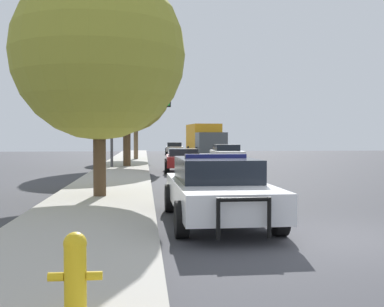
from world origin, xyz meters
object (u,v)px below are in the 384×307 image
object	(u,v)px
police_car	(217,188)
tree_sidewalk_near	(99,54)
traffic_light	(137,111)
car_background_midblock	(183,159)
car_background_oncoming	(226,154)
car_background_distant	(174,148)
box_truck	(205,139)
tree_sidewalk_mid	(127,87)
fire_hydrant	(75,274)
tree_sidewalk_far	(136,105)

from	to	relation	value
police_car	tree_sidewalk_near	bearing A→B (deg)	-54.56
tree_sidewalk_near	traffic_light	bearing A→B (deg)	86.44
police_car	car_background_midblock	distance (m)	15.00
police_car	tree_sidewalk_near	distance (m)	6.05
police_car	car_background_oncoming	bearing A→B (deg)	-101.20
car_background_oncoming	tree_sidewalk_near	bearing A→B (deg)	70.50
police_car	car_background_distant	xyz separation A→B (m)	(1.68, 41.67, -0.04)
police_car	box_truck	world-z (taller)	box_truck
tree_sidewalk_mid	traffic_light	bearing A→B (deg)	-40.00
fire_hydrant	tree_sidewalk_mid	world-z (taller)	tree_sidewalk_mid
tree_sidewalk_far	fire_hydrant	bearing A→B (deg)	-89.97
fire_hydrant	tree_sidewalk_far	distance (m)	34.08
car_background_distant	tree_sidewalk_near	xyz separation A→B (m)	(-4.58, -37.72, 3.60)
car_background_midblock	car_background_oncoming	bearing A→B (deg)	64.47
car_background_midblock	box_truck	bearing A→B (deg)	81.41
traffic_light	box_truck	xyz separation A→B (m)	(6.06, 15.91, -1.71)
car_background_distant	tree_sidewalk_mid	size ratio (longest dim) A/B	0.63
police_car	tree_sidewalk_far	distance (m)	28.34
box_truck	tree_sidewalk_mid	world-z (taller)	tree_sidewalk_mid
box_truck	fire_hydrant	bearing A→B (deg)	77.31
tree_sidewalk_near	tree_sidewalk_mid	size ratio (longest dim) A/B	0.90
traffic_light	car_background_midblock	bearing A→B (deg)	-52.09
tree_sidewalk_far	tree_sidewalk_mid	size ratio (longest dim) A/B	0.84
car_background_oncoming	car_background_midblock	size ratio (longest dim) A/B	1.10
traffic_light	tree_sidewalk_near	xyz separation A→B (m)	(-0.88, -14.20, 0.93)
car_background_distant	tree_sidewalk_far	xyz separation A→B (m)	(-3.93, -13.66, 3.69)
tree_sidewalk_near	tree_sidewalk_mid	distance (m)	14.73
police_car	car_background_oncoming	size ratio (longest dim) A/B	1.12
box_truck	car_background_distant	bearing A→B (deg)	-76.53
tree_sidewalk_mid	car_background_oncoming	bearing A→B (deg)	24.74
car_background_midblock	tree_sidewalk_far	bearing A→B (deg)	103.78
police_car	car_background_midblock	bearing A→B (deg)	-92.57
car_background_distant	box_truck	world-z (taller)	box_truck
fire_hydrant	traffic_light	xyz separation A→B (m)	(0.22, 24.00, 2.80)
box_truck	tree_sidewalk_near	world-z (taller)	tree_sidewalk_near
tree_sidewalk_near	tree_sidewalk_mid	world-z (taller)	tree_sidewalk_mid
traffic_light	tree_sidewalk_near	world-z (taller)	tree_sidewalk_near
tree_sidewalk_mid	fire_hydrant	bearing A→B (deg)	-89.08
fire_hydrant	police_car	bearing A→B (deg)	69.06
car_background_distant	tree_sidewalk_mid	world-z (taller)	tree_sidewalk_mid
car_background_oncoming	tree_sidewalk_near	distance (m)	19.36
car_background_distant	tree_sidewalk_near	size ratio (longest dim) A/B	0.69
police_car	car_background_distant	world-z (taller)	police_car
traffic_light	car_background_distant	distance (m)	23.96
traffic_light	tree_sidewalk_near	size ratio (longest dim) A/B	0.68
traffic_light	tree_sidewalk_mid	xyz separation A→B (m)	(-0.61, 0.51, 1.46)
traffic_light	tree_sidewalk_near	distance (m)	14.26
tree_sidewalk_far	police_car	bearing A→B (deg)	-85.40
car_background_distant	box_truck	distance (m)	8.03
tree_sidewalk_near	car_background_distant	bearing A→B (deg)	83.08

